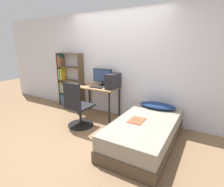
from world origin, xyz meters
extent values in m
plane|color=#846647|center=(0.00, 0.00, 0.00)|extent=(14.00, 14.00, 0.00)
cube|color=silver|center=(0.00, 1.33, 1.25)|extent=(8.00, 0.05, 2.50)
cube|color=#997047|center=(-0.35, 1.02, 0.73)|extent=(1.02, 0.58, 0.02)
cylinder|color=black|center=(-0.81, 0.78, 0.36)|extent=(0.04, 0.04, 0.72)
cylinder|color=black|center=(0.11, 0.78, 0.36)|extent=(0.04, 0.04, 0.72)
cylinder|color=black|center=(-0.81, 1.26, 0.36)|extent=(0.04, 0.04, 0.72)
cylinder|color=black|center=(0.11, 1.26, 0.36)|extent=(0.04, 0.04, 0.72)
cube|color=brown|center=(-1.79, 1.19, 0.75)|extent=(0.02, 0.23, 1.51)
cube|color=brown|center=(-1.01, 1.19, 0.75)|extent=(0.02, 0.23, 1.51)
cube|color=brown|center=(-1.40, 1.19, 0.01)|extent=(0.76, 0.23, 0.02)
cube|color=brown|center=(-1.40, 1.19, 0.38)|extent=(0.76, 0.23, 0.02)
cube|color=brown|center=(-1.40, 1.19, 0.75)|extent=(0.76, 0.23, 0.02)
cube|color=brown|center=(-1.40, 1.19, 1.13)|extent=(0.76, 0.23, 0.02)
cube|color=brown|center=(-1.40, 1.19, 1.50)|extent=(0.76, 0.23, 0.02)
cube|color=black|center=(-1.76, 1.19, 0.17)|extent=(0.02, 0.20, 0.31)
cube|color=teal|center=(-1.72, 1.19, 0.18)|extent=(0.04, 0.20, 0.32)
cube|color=#7A338E|center=(-1.67, 1.19, 0.15)|extent=(0.03, 0.20, 0.26)
cube|color=#2870B7|center=(-1.63, 1.19, 0.18)|extent=(0.04, 0.20, 0.31)
cube|color=teal|center=(-1.76, 1.19, 0.52)|extent=(0.03, 0.20, 0.26)
cube|color=orange|center=(-1.71, 1.19, 0.55)|extent=(0.04, 0.20, 0.32)
cube|color=teal|center=(-1.68, 1.19, 0.53)|extent=(0.03, 0.20, 0.29)
cube|color=beige|center=(-1.64, 1.19, 0.51)|extent=(0.04, 0.20, 0.24)
cube|color=beige|center=(-1.76, 1.19, 0.91)|extent=(0.02, 0.20, 0.29)
cube|color=green|center=(-1.72, 1.19, 0.91)|extent=(0.04, 0.20, 0.30)
cube|color=gold|center=(-1.67, 1.19, 0.93)|extent=(0.04, 0.20, 0.33)
cube|color=red|center=(-1.75, 1.19, 1.29)|extent=(0.04, 0.20, 0.31)
cube|color=teal|center=(-1.72, 1.19, 1.30)|extent=(0.03, 0.20, 0.33)
cube|color=brown|center=(-1.68, 1.19, 1.27)|extent=(0.02, 0.20, 0.26)
cylinder|color=black|center=(-0.35, 0.32, 0.01)|extent=(0.56, 0.56, 0.03)
cylinder|color=black|center=(-0.35, 0.32, 0.23)|extent=(0.05, 0.05, 0.40)
cube|color=black|center=(-0.35, 0.32, 0.45)|extent=(0.48, 0.48, 0.04)
cube|color=black|center=(-0.35, 0.10, 0.73)|extent=(0.43, 0.04, 0.52)
cube|color=#4C3D2D|center=(1.12, 0.35, 0.10)|extent=(0.97, 1.91, 0.20)
cube|color=gray|center=(1.12, 0.35, 0.32)|extent=(0.94, 1.87, 0.25)
ellipsoid|color=navy|center=(1.12, 1.05, 0.50)|extent=(0.74, 0.36, 0.11)
cube|color=#B24C2D|center=(0.99, 0.24, 0.45)|extent=(0.24, 0.32, 0.01)
cylinder|color=black|center=(-0.34, 1.20, 0.74)|extent=(0.18, 0.18, 0.01)
cylinder|color=black|center=(-0.34, 1.20, 0.79)|extent=(0.04, 0.04, 0.09)
cube|color=black|center=(-0.34, 1.21, 0.99)|extent=(0.54, 0.01, 0.32)
cube|color=navy|center=(-0.34, 1.20, 0.99)|extent=(0.52, 0.01, 0.30)
cube|color=black|center=(-0.32, 0.90, 0.75)|extent=(0.34, 0.11, 0.02)
cube|color=#232328|center=(0.04, 1.07, 0.91)|extent=(0.20, 0.43, 0.34)
ellipsoid|color=silver|center=(-0.10, 0.90, 0.75)|extent=(0.06, 0.09, 0.02)
cube|color=black|center=(-0.78, 1.00, 0.74)|extent=(0.07, 0.14, 0.01)
camera|label=1|loc=(2.03, -2.38, 1.70)|focal=28.00mm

